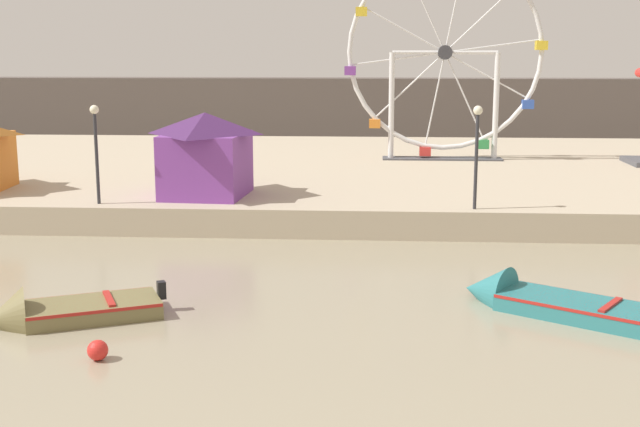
{
  "coord_description": "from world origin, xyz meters",
  "views": [
    {
      "loc": [
        -0.15,
        -7.98,
        6.38
      ],
      "look_at": [
        -1.49,
        12.61,
        2.35
      ],
      "focal_mm": 46.63,
      "sensor_mm": 36.0,
      "label": 1
    }
  ],
  "objects_px": {
    "promenade_lamp_near": "(96,139)",
    "motorboat_teal_painted": "(543,301)",
    "ferris_wheel_white_frame": "(445,57)",
    "promenade_lamp_far": "(477,141)",
    "mooring_buoy_orange": "(98,350)",
    "motorboat_olive_wood": "(56,313)",
    "carnival_booth_purple_stall": "(206,153)"
  },
  "relations": [
    {
      "from": "motorboat_olive_wood",
      "to": "ferris_wheel_white_frame",
      "type": "xyz_separation_m",
      "value": [
        11.0,
        23.41,
        5.89
      ]
    },
    {
      "from": "motorboat_teal_painted",
      "to": "mooring_buoy_orange",
      "type": "distance_m",
      "value": 10.82
    },
    {
      "from": "ferris_wheel_white_frame",
      "to": "promenade_lamp_near",
      "type": "xyz_separation_m",
      "value": [
        -13.26,
        -13.34,
        -2.76
      ]
    },
    {
      "from": "promenade_lamp_far",
      "to": "mooring_buoy_orange",
      "type": "height_order",
      "value": "promenade_lamp_far"
    },
    {
      "from": "motorboat_teal_painted",
      "to": "carnival_booth_purple_stall",
      "type": "relative_size",
      "value": 1.39
    },
    {
      "from": "motorboat_olive_wood",
      "to": "mooring_buoy_orange",
      "type": "height_order",
      "value": "motorboat_olive_wood"
    },
    {
      "from": "motorboat_teal_painted",
      "to": "promenade_lamp_far",
      "type": "distance_m",
      "value": 8.85
    },
    {
      "from": "motorboat_olive_wood",
      "to": "promenade_lamp_near",
      "type": "relative_size",
      "value": 1.21
    },
    {
      "from": "motorboat_olive_wood",
      "to": "mooring_buoy_orange",
      "type": "relative_size",
      "value": 9.7
    },
    {
      "from": "carnival_booth_purple_stall",
      "to": "promenade_lamp_near",
      "type": "relative_size",
      "value": 1.1
    },
    {
      "from": "ferris_wheel_white_frame",
      "to": "mooring_buoy_orange",
      "type": "bearing_deg",
      "value": -109.59
    },
    {
      "from": "motorboat_teal_painted",
      "to": "motorboat_olive_wood",
      "type": "relative_size",
      "value": 1.25
    },
    {
      "from": "motorboat_olive_wood",
      "to": "ferris_wheel_white_frame",
      "type": "height_order",
      "value": "ferris_wheel_white_frame"
    },
    {
      "from": "motorboat_teal_painted",
      "to": "ferris_wheel_white_frame",
      "type": "height_order",
      "value": "ferris_wheel_white_frame"
    },
    {
      "from": "carnival_booth_purple_stall",
      "to": "promenade_lamp_far",
      "type": "height_order",
      "value": "promenade_lamp_far"
    },
    {
      "from": "motorboat_olive_wood",
      "to": "carnival_booth_purple_stall",
      "type": "relative_size",
      "value": 1.11
    },
    {
      "from": "motorboat_teal_painted",
      "to": "promenade_lamp_near",
      "type": "xyz_separation_m",
      "value": [
        -14.09,
        8.39,
        3.12
      ]
    },
    {
      "from": "motorboat_olive_wood",
      "to": "promenade_lamp_near",
      "type": "distance_m",
      "value": 10.79
    },
    {
      "from": "ferris_wheel_white_frame",
      "to": "promenade_lamp_far",
      "type": "bearing_deg",
      "value": -89.75
    },
    {
      "from": "promenade_lamp_far",
      "to": "mooring_buoy_orange",
      "type": "bearing_deg",
      "value": -126.89
    },
    {
      "from": "promenade_lamp_far",
      "to": "mooring_buoy_orange",
      "type": "relative_size",
      "value": 8.09
    },
    {
      "from": "mooring_buoy_orange",
      "to": "promenade_lamp_near",
      "type": "bearing_deg",
      "value": 108.08
    },
    {
      "from": "motorboat_teal_painted",
      "to": "mooring_buoy_orange",
      "type": "bearing_deg",
      "value": 55.7
    },
    {
      "from": "motorboat_teal_painted",
      "to": "motorboat_olive_wood",
      "type": "xyz_separation_m",
      "value": [
        -11.83,
        -1.69,
        -0.01
      ]
    },
    {
      "from": "motorboat_olive_wood",
      "to": "ferris_wheel_white_frame",
      "type": "bearing_deg",
      "value": -140.04
    },
    {
      "from": "motorboat_teal_painted",
      "to": "ferris_wheel_white_frame",
      "type": "bearing_deg",
      "value": -54.31
    },
    {
      "from": "motorboat_olive_wood",
      "to": "promenade_lamp_far",
      "type": "distance_m",
      "value": 15.18
    },
    {
      "from": "promenade_lamp_near",
      "to": "motorboat_teal_painted",
      "type": "bearing_deg",
      "value": -30.76
    },
    {
      "from": "promenade_lamp_near",
      "to": "mooring_buoy_orange",
      "type": "distance_m",
      "value": 13.49
    },
    {
      "from": "promenade_lamp_far",
      "to": "promenade_lamp_near",
      "type": "bearing_deg",
      "value": 179.34
    },
    {
      "from": "mooring_buoy_orange",
      "to": "motorboat_teal_painted",
      "type": "bearing_deg",
      "value": 22.2
    },
    {
      "from": "ferris_wheel_white_frame",
      "to": "promenade_lamp_far",
      "type": "distance_m",
      "value": 13.77
    }
  ]
}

